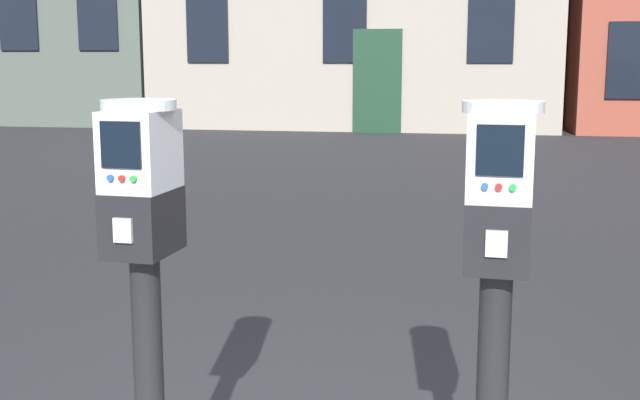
% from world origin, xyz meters
% --- Properties ---
extents(parking_meter_near_kerb, '(0.23, 0.26, 1.27)m').
position_xyz_m(parking_meter_near_kerb, '(-0.48, -0.11, 1.02)').
color(parking_meter_near_kerb, black).
rests_on(parking_meter_near_kerb, sidewalk_slab).
extents(parking_meter_twin_adjacent, '(0.23, 0.26, 1.28)m').
position_xyz_m(parking_meter_twin_adjacent, '(0.54, -0.11, 1.02)').
color(parking_meter_twin_adjacent, black).
rests_on(parking_meter_twin_adjacent, sidewalk_slab).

